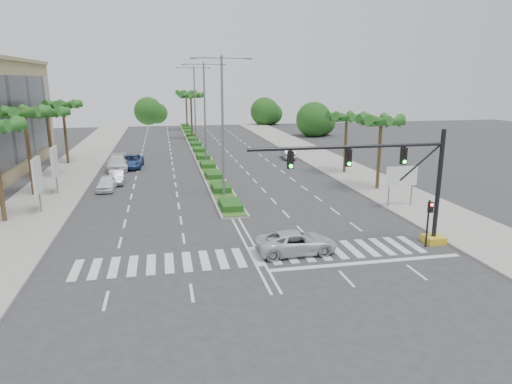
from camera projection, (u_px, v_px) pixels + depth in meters
The scene contains 26 objects.
ground at pixel (256, 256), 26.71m from camera, with size 160.00×160.00×0.00m, color #333335.
footpath_right at pixel (358, 176), 48.68m from camera, with size 6.00×120.00×0.15m, color gray.
footpath_left at pixel (55, 189), 42.75m from camera, with size 6.00×120.00×0.15m, color gray.
median at pixel (197, 147), 69.48m from camera, with size 2.20×75.00×0.20m, color gray.
median_grass at pixel (197, 146), 69.45m from camera, with size 1.80×75.00×0.04m, color #386020.
signal_gantry at pixel (405, 192), 27.69m from camera, with size 12.60×1.20×7.20m.
pedestrian_signal at pixel (429, 216), 27.65m from camera, with size 0.28×0.36×3.00m.
direction_sign at pixel (401, 178), 36.36m from camera, with size 2.70×0.11×3.40m.
billboard_near at pixel (37, 176), 34.58m from camera, with size 0.18×2.10×4.35m.
billboard_far at pixel (55, 162), 40.29m from camera, with size 0.18×2.10×4.35m.
palm_left_mid at pixel (25, 116), 38.91m from camera, with size 4.57×4.68×7.95m.
palm_left_far at pixel (47, 116), 46.66m from camera, with size 4.57×4.68×7.35m.
palm_left_end at pixel (63, 107), 54.17m from camera, with size 4.57×4.68×7.75m.
palm_right_near at pixel (381, 123), 41.37m from camera, with size 4.57×4.68×7.05m.
palm_right_far at pixel (347, 119), 49.05m from camera, with size 4.57×4.68×6.75m.
palm_median_a at pixel (191, 97), 77.30m from camera, with size 4.57×4.68×8.05m.
palm_median_b at pixel (186, 94), 91.56m from camera, with size 4.57×4.68×8.05m.
streetlight_near at pixel (223, 119), 38.39m from camera, with size 5.10×0.25×12.00m.
streetlight_mid at pixel (205, 108), 53.61m from camera, with size 5.10×0.25×12.00m.
streetlight_far at pixel (195, 102), 68.82m from camera, with size 5.10×0.25×12.00m.
car_parked_a at pixel (106, 183), 42.48m from camera, with size 1.56×3.88×1.32m, color white.
car_parked_b at pixel (117, 177), 45.41m from camera, with size 1.38×3.96×1.31m, color #A3A4A8.
car_parked_c at pixel (131, 162), 53.34m from camera, with size 2.48×5.37×1.49m, color navy.
car_parked_d at pixel (117, 163), 52.25m from camera, with size 2.24×5.51×1.60m, color silver.
car_crossing at pixel (296, 242), 27.06m from camera, with size 2.25×4.87×1.35m, color silver.
car_right at pixel (288, 154), 59.54m from camera, with size 1.39×3.99×1.31m, color #A4A5A8.
Camera 1 is at (-5.02, -24.52, 10.07)m, focal length 32.00 mm.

